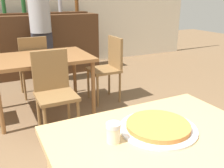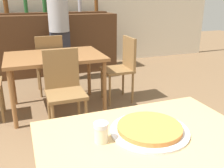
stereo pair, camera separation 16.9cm
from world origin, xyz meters
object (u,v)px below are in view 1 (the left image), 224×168
(person_standing, at_px, (41,25))
(pizza_tray, at_px, (158,127))
(chair_far_side_front, at_px, (54,88))
(cheese_shaker, at_px, (113,132))
(chair_far_side_back, at_px, (33,62))
(chair_far_side_right, at_px, (109,64))

(person_standing, bearing_deg, pizza_tray, -91.59)
(pizza_tray, height_order, person_standing, person_standing)
(chair_far_side_front, bearing_deg, cheese_shaker, -93.14)
(chair_far_side_front, relative_size, pizza_tray, 2.22)
(chair_far_side_front, bearing_deg, chair_far_side_back, 90.00)
(pizza_tray, relative_size, person_standing, 0.22)
(chair_far_side_front, xyz_separation_m, chair_far_side_right, (0.93, 0.59, 0.00))
(pizza_tray, distance_m, cheese_shaker, 0.26)
(chair_far_side_back, xyz_separation_m, person_standing, (0.27, 0.61, 0.47))
(chair_far_side_back, height_order, cheese_shaker, chair_far_side_back)
(person_standing, bearing_deg, chair_far_side_back, -113.97)
(chair_far_side_front, relative_size, chair_far_side_right, 1.00)
(chair_far_side_front, height_order, pizza_tray, chair_far_side_front)
(pizza_tray, distance_m, person_standing, 3.34)
(chair_far_side_back, bearing_deg, pizza_tray, 93.72)
(chair_far_side_back, distance_m, pizza_tray, 2.74)
(chair_far_side_right, xyz_separation_m, person_standing, (-0.66, 1.20, 0.47))
(chair_far_side_right, bearing_deg, chair_far_side_front, -57.46)
(cheese_shaker, xyz_separation_m, person_standing, (0.35, 3.33, 0.18))
(chair_far_side_front, distance_m, chair_far_side_right, 1.10)
(chair_far_side_front, height_order, chair_far_side_right, same)
(chair_far_side_back, bearing_deg, person_standing, -113.97)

